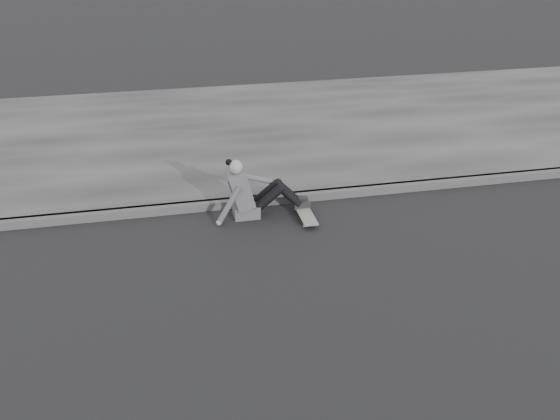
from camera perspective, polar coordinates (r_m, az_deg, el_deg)
The scene contains 5 objects.
ground at distance 8.03m, azimuth 20.80°, elevation -5.74°, with size 80.00×80.00×0.00m, color black.
curb at distance 9.97m, azimuth 13.34°, elevation 2.26°, with size 24.00×0.16×0.12m, color #4C4C4C.
sidewalk at distance 12.56m, azimuth 7.70°, elevation 7.92°, with size 24.00×6.00×0.12m, color #3E3E3E.
skateboard at distance 8.81m, azimuth 2.30°, elevation -0.31°, with size 0.20×0.78×0.09m.
seated_woman at distance 8.76m, azimuth -2.73°, elevation 1.64°, with size 1.38×0.46×0.88m.
Camera 1 is at (-4.09, -5.56, 4.10)m, focal length 40.00 mm.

